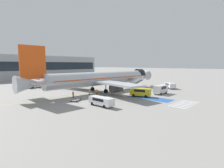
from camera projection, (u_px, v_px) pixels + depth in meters
The scene contains 23 objects.
ground_plane at pixel (105, 91), 51.91m from camera, with size 600.00×600.00×0.00m, color gray.
apron_leadline_yellow at pixel (103, 91), 51.55m from camera, with size 0.20×79.34×0.01m, color gold.
apron_stand_patch_blue at pixel (149, 98), 41.04m from camera, with size 4.09×10.83×0.01m, color #2856A8.
apron_walkway_bar_0 at pixel (177, 107), 32.38m from camera, with size 0.44×3.60×0.01m, color silver.
apron_walkway_bar_1 at pixel (179, 106), 33.25m from camera, with size 0.44×3.60×0.01m, color silver.
apron_walkway_bar_2 at pixel (182, 105), 34.13m from camera, with size 0.44×3.60×0.01m, color silver.
apron_walkway_bar_3 at pixel (184, 104), 35.00m from camera, with size 0.44×3.60×0.01m, color silver.
apron_walkway_bar_4 at pixel (186, 103), 35.88m from camera, with size 0.44×3.60×0.01m, color silver.
apron_walkway_bar_5 at pixel (188, 102), 36.75m from camera, with size 0.44×3.60×0.01m, color silver.
apron_walkway_bar_6 at pixel (190, 101), 37.62m from camera, with size 0.44×3.60×0.01m, color silver.
airliner at pixel (101, 79), 50.66m from camera, with size 45.60×33.59×11.91m.
boarding_stairs_forward at pixel (136, 86), 54.85m from camera, with size 2.49×5.34×4.02m.
fuel_tanker at pixel (40, 82), 60.90m from camera, with size 9.79×3.50×3.21m.
service_van_0 at pixel (101, 101), 33.14m from camera, with size 1.90×5.50×1.74m.
service_van_1 at pixel (140, 92), 42.88m from camera, with size 3.40×5.29×2.04m.
service_van_2 at pixel (161, 89), 46.62m from camera, with size 5.05×1.87×2.33m.
service_van_3 at pixel (170, 85), 57.28m from camera, with size 4.78×4.94×1.83m.
baggage_cart at pixel (76, 100), 37.82m from camera, with size 3.00×2.54×0.87m.
ground_crew_0 at pixel (73, 94), 41.05m from camera, with size 0.47×0.31×1.66m.
ground_crew_1 at pixel (97, 92), 43.99m from camera, with size 0.47×0.32×1.72m.
ground_crew_2 at pixel (123, 89), 49.54m from camera, with size 0.44×0.26×1.66m.
ground_crew_3 at pixel (89, 92), 42.56m from camera, with size 0.40×0.49×1.86m.
terminal_building at pixel (41, 67), 99.95m from camera, with size 71.51×12.10×12.64m.
Camera 1 is at (-36.22, -36.45, 7.93)m, focal length 28.00 mm.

